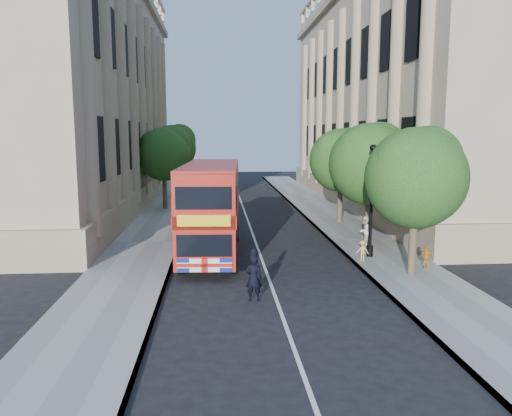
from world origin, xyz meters
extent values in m
plane|color=black|center=(0.00, 0.00, 0.00)|extent=(120.00, 120.00, 0.00)
cube|color=gray|center=(5.75, 10.00, 0.06)|extent=(3.50, 80.00, 0.12)
cube|color=gray|center=(-5.75, 10.00, 0.06)|extent=(3.50, 80.00, 0.12)
cube|color=tan|center=(13.80, 24.00, 9.00)|extent=(12.00, 38.00, 18.00)
cube|color=tan|center=(-13.80, 24.00, 9.00)|extent=(12.00, 38.00, 18.00)
cylinder|color=#473828|center=(5.80, 3.00, 1.43)|extent=(0.32, 0.32, 2.86)
sphere|color=#1A4E1B|center=(5.80, 3.00, 4.03)|extent=(4.00, 4.00, 4.00)
sphere|color=#1A4E1B|center=(6.40, 3.40, 4.68)|extent=(2.80, 2.80, 2.80)
sphere|color=#1A4E1B|center=(5.30, 2.70, 4.55)|extent=(2.60, 2.60, 2.60)
cylinder|color=#473828|center=(5.80, 9.00, 1.50)|extent=(0.32, 0.32, 2.99)
sphere|color=#1A4E1B|center=(5.80, 9.00, 4.22)|extent=(4.20, 4.20, 4.20)
sphere|color=#1A4E1B|center=(6.40, 9.40, 4.90)|extent=(2.94, 2.94, 2.94)
sphere|color=#1A4E1B|center=(5.30, 8.70, 4.76)|extent=(2.73, 2.73, 2.73)
cylinder|color=#473828|center=(5.80, 15.00, 1.45)|extent=(0.32, 0.32, 2.90)
sphere|color=#1A4E1B|center=(5.80, 15.00, 4.09)|extent=(4.00, 4.00, 4.00)
sphere|color=#1A4E1B|center=(6.40, 15.40, 4.75)|extent=(2.80, 2.80, 2.80)
sphere|color=#1A4E1B|center=(5.30, 14.70, 4.62)|extent=(2.60, 2.60, 2.60)
cylinder|color=#473828|center=(-6.00, 22.00, 1.50)|extent=(0.32, 0.32, 2.99)
sphere|color=#1A4E1B|center=(-6.00, 22.00, 4.22)|extent=(4.00, 4.00, 4.00)
sphere|color=#1A4E1B|center=(-5.40, 22.40, 4.90)|extent=(2.80, 2.80, 2.80)
sphere|color=#1A4E1B|center=(-6.50, 21.70, 4.76)|extent=(2.60, 2.60, 2.60)
cylinder|color=#473828|center=(-6.00, 30.00, 1.58)|extent=(0.32, 0.32, 3.17)
sphere|color=#1A4E1B|center=(-6.00, 30.00, 4.46)|extent=(4.20, 4.20, 4.20)
sphere|color=#1A4E1B|center=(-5.40, 30.40, 5.18)|extent=(2.94, 2.94, 2.94)
sphere|color=#1A4E1B|center=(-6.50, 29.70, 5.04)|extent=(2.73, 2.73, 2.73)
cylinder|color=black|center=(5.00, 6.00, 0.37)|extent=(0.30, 0.30, 0.50)
cylinder|color=black|center=(5.00, 6.00, 2.62)|extent=(0.14, 0.14, 5.00)
sphere|color=black|center=(5.00, 6.00, 5.12)|extent=(0.32, 0.32, 0.32)
cube|color=#A9150B|center=(-2.29, 7.33, 2.35)|extent=(2.92, 9.33, 3.83)
cube|color=black|center=(-2.29, 7.33, 1.50)|extent=(2.95, 8.75, 0.87)
cube|color=black|center=(-2.29, 7.33, 3.34)|extent=(2.95, 8.75, 0.87)
cube|color=yellow|center=(-2.54, 2.73, 2.47)|extent=(2.04, 0.19, 0.44)
cylinder|color=black|center=(-3.56, 4.15, 0.48)|extent=(0.32, 0.98, 0.97)
cylinder|color=black|center=(-1.38, 4.03, 0.48)|extent=(0.32, 0.98, 0.97)
cylinder|color=black|center=(-3.22, 10.44, 0.48)|extent=(0.32, 0.98, 0.97)
cylinder|color=black|center=(-1.03, 10.32, 0.48)|extent=(0.32, 0.98, 0.97)
cube|color=black|center=(-3.06, 8.96, 1.51)|extent=(2.41, 2.21, 2.36)
cube|color=black|center=(-3.14, 8.01, 1.80)|extent=(2.02, 0.28, 0.79)
cube|color=black|center=(-2.84, 11.41, 1.74)|extent=(2.55, 3.77, 2.80)
cube|color=black|center=(-2.90, 10.74, 0.39)|extent=(2.48, 5.54, 0.28)
cylinder|color=black|center=(-4.07, 8.93, 0.45)|extent=(0.32, 0.92, 0.90)
cylinder|color=black|center=(-2.06, 8.76, 0.45)|extent=(0.32, 0.92, 0.90)
cylinder|color=black|center=(-3.75, 12.62, 0.45)|extent=(0.32, 0.92, 0.90)
cylinder|color=black|center=(-1.74, 12.44, 0.45)|extent=(0.32, 0.92, 0.90)
imported|color=black|center=(-0.80, 0.58, 0.80)|extent=(0.60, 0.41, 1.60)
imported|color=silver|center=(5.37, 8.08, 0.89)|extent=(0.95, 0.92, 1.55)
imported|color=orange|center=(6.75, 3.79, 0.61)|extent=(0.60, 0.33, 0.97)
imported|color=gold|center=(4.40, 5.18, 0.58)|extent=(0.61, 0.37, 0.93)
camera|label=1|loc=(-2.02, -16.07, 5.75)|focal=35.00mm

